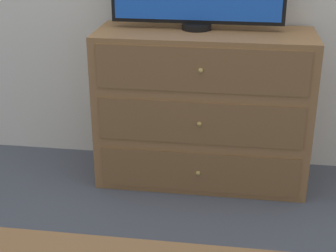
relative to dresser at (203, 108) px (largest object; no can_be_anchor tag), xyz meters
name	(u,v)px	position (x,y,z in m)	size (l,w,h in m)	color
ground_plane	(193,157)	(-0.07, 0.25, -0.42)	(12.00, 12.00, 0.00)	#474C56
dresser	(203,108)	(0.00, 0.00, 0.00)	(1.14, 0.45, 0.84)	olive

